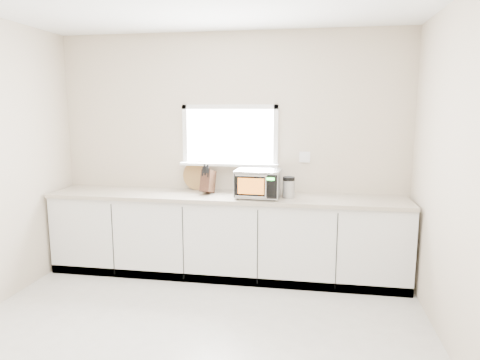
# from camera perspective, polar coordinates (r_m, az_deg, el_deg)

# --- Properties ---
(ground) EXTENTS (4.00, 4.00, 0.00)m
(ground) POSITION_cam_1_polar(r_m,az_deg,el_deg) (3.50, -7.97, -22.66)
(ground) COLOR beige
(ground) RESTS_ON ground
(back_wall) EXTENTS (4.00, 0.17, 2.70)m
(back_wall) POSITION_cam_1_polar(r_m,az_deg,el_deg) (4.92, -1.31, 3.77)
(back_wall) COLOR beige
(back_wall) RESTS_ON ground
(cabinets) EXTENTS (3.92, 0.60, 0.88)m
(cabinets) POSITION_cam_1_polar(r_m,az_deg,el_deg) (4.82, -1.95, -7.57)
(cabinets) COLOR silver
(cabinets) RESTS_ON ground
(countertop) EXTENTS (3.92, 0.64, 0.04)m
(countertop) POSITION_cam_1_polar(r_m,az_deg,el_deg) (4.70, -2.01, -2.24)
(countertop) COLOR #BCB39B
(countertop) RESTS_ON cabinets
(microwave) EXTENTS (0.48, 0.41, 0.30)m
(microwave) POSITION_cam_1_polar(r_m,az_deg,el_deg) (4.53, 2.46, -0.41)
(microwave) COLOR black
(microwave) RESTS_ON countertop
(knife_block) EXTENTS (0.15, 0.25, 0.34)m
(knife_block) POSITION_cam_1_polar(r_m,az_deg,el_deg) (4.74, -4.30, -0.12)
(knife_block) COLOR #402617
(knife_block) RESTS_ON countertop
(cutting_board) EXTENTS (0.34, 0.08, 0.34)m
(cutting_board) POSITION_cam_1_polar(r_m,az_deg,el_deg) (4.99, -5.69, 0.64)
(cutting_board) COLOR olive
(cutting_board) RESTS_ON countertop
(coffee_grinder) EXTENTS (0.16, 0.16, 0.23)m
(coffee_grinder) POSITION_cam_1_polar(r_m,az_deg,el_deg) (4.56, 6.50, -0.95)
(coffee_grinder) COLOR #ACAFB3
(coffee_grinder) RESTS_ON countertop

